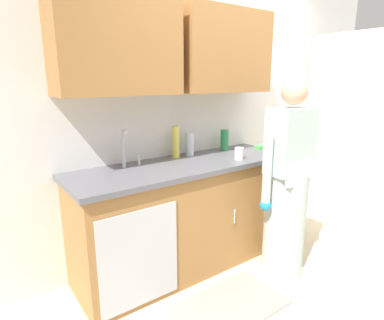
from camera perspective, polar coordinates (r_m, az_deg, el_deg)
ground_plane at (r=2.97m, az=16.64°, el=-19.54°), size 9.00×9.00×0.00m
kitchen_wall_with_uppers at (r=3.09m, az=2.01°, el=11.48°), size 4.80×0.44×2.70m
closet_door_panel at (r=3.98m, az=26.02°, el=4.51°), size 0.04×1.10×2.10m
counter_cabinet at (r=2.85m, az=-1.14°, el=-10.07°), size 1.90×0.62×0.90m
countertop at (r=2.69m, az=-1.16°, el=-0.89°), size 1.96×0.66×0.04m
sink at (r=2.48m, az=-9.66°, el=-2.28°), size 0.50×0.36×0.35m
person_at_sink at (r=2.78m, az=16.32°, el=-5.90°), size 0.55×0.34×1.62m
floor_mat at (r=2.61m, az=6.66°, el=-24.05°), size 0.80×0.50×0.01m
bottle_water_short at (r=2.83m, az=-2.87°, el=3.14°), size 0.06×0.06×0.28m
bottle_dish_liquid at (r=2.92m, az=-0.42°, el=2.79°), size 0.08×0.08×0.21m
bottle_soap at (r=3.16m, az=5.75°, el=3.51°), size 0.08×0.08×0.20m
cup_by_sink at (r=2.81m, az=8.31°, el=1.13°), size 0.08×0.08×0.10m
sponge at (r=3.30m, az=12.00°, el=2.25°), size 0.11×0.07×0.03m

